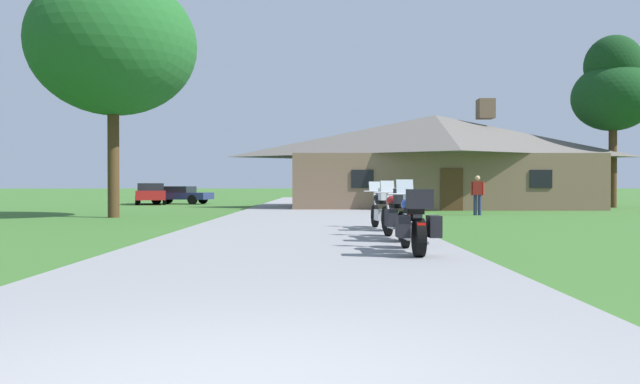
{
  "coord_description": "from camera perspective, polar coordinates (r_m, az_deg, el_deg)",
  "views": [
    {
      "loc": [
        0.54,
        -3.29,
        1.24
      ],
      "look_at": [
        0.56,
        15.87,
        1.04
      ],
      "focal_mm": 33.74,
      "sensor_mm": 36.0,
      "label": 1
    }
  ],
  "objects": [
    {
      "name": "bystander_red_shirt_near_lodge",
      "position": [
        25.98,
        14.63,
        -0.1
      ],
      "size": [
        0.54,
        0.3,
        1.67
      ],
      "rotation": [
        0.0,
        0.0,
        6.05
      ],
      "color": "navy",
      "rests_on": "ground"
    },
    {
      "name": "motorcycle_black_farthest_in_row",
      "position": [
        16.32,
        5.81,
        -1.58
      ],
      "size": [
        0.73,
        2.08,
        1.3
      ],
      "rotation": [
        0.0,
        0.0,
        0.12
      ],
      "color": "black",
      "rests_on": "asphalt_driveway"
    },
    {
      "name": "stone_lodge",
      "position": [
        34.62,
        10.8,
        3.0
      ],
      "size": [
        16.74,
        8.96,
        6.13
      ],
      "color": "brown",
      "rests_on": "ground"
    },
    {
      "name": "motorcycle_blue_nearest_to_camera",
      "position": [
        10.55,
        8.83,
        -2.83
      ],
      "size": [
        0.73,
        2.08,
        1.3
      ],
      "rotation": [
        0.0,
        0.0,
        0.02
      ],
      "color": "black",
      "rests_on": "asphalt_driveway"
    },
    {
      "name": "motorcycle_red_second_in_row",
      "position": [
        13.22,
        7.35,
        -2.14
      ],
      "size": [
        0.87,
        2.08,
        1.3
      ],
      "rotation": [
        0.0,
        0.0,
        0.12
      ],
      "color": "black",
      "rests_on": "asphalt_driveway"
    },
    {
      "name": "parked_red_suv_far_left",
      "position": [
        41.53,
        -15.8,
        -0.06
      ],
      "size": [
        2.95,
        4.92,
        1.4
      ],
      "rotation": [
        0.0,
        0.0,
        0.26
      ],
      "color": "maroon",
      "rests_on": "ground"
    },
    {
      "name": "parked_navy_sedan_far_left",
      "position": [
        41.87,
        -13.25,
        -0.23
      ],
      "size": [
        4.5,
        2.73,
        1.2
      ],
      "rotation": [
        0.0,
        0.0,
        1.35
      ],
      "color": "navy",
      "rests_on": "ground"
    },
    {
      "name": "tree_right_of_lodge",
      "position": [
        38.25,
        25.97,
        8.85
      ],
      "size": [
        4.49,
        4.49,
        9.74
      ],
      "color": "#422D19",
      "rests_on": "ground"
    },
    {
      "name": "asphalt_driveway",
      "position": [
        21.33,
        -1.52,
        -2.65
      ],
      "size": [
        6.4,
        80.0,
        0.06
      ],
      "primitive_type": "cube",
      "color": "gray",
      "rests_on": "ground"
    },
    {
      "name": "tree_left_near",
      "position": [
        25.47,
        -19.13,
        14.73
      ],
      "size": [
        6.41,
        6.41,
        11.68
      ],
      "color": "#422D19",
      "rests_on": "ground"
    },
    {
      "name": "ground_plane",
      "position": [
        23.33,
        -1.4,
        -2.44
      ],
      "size": [
        500.0,
        500.0,
        0.0
      ],
      "primitive_type": "plane",
      "color": "#386628"
    }
  ]
}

